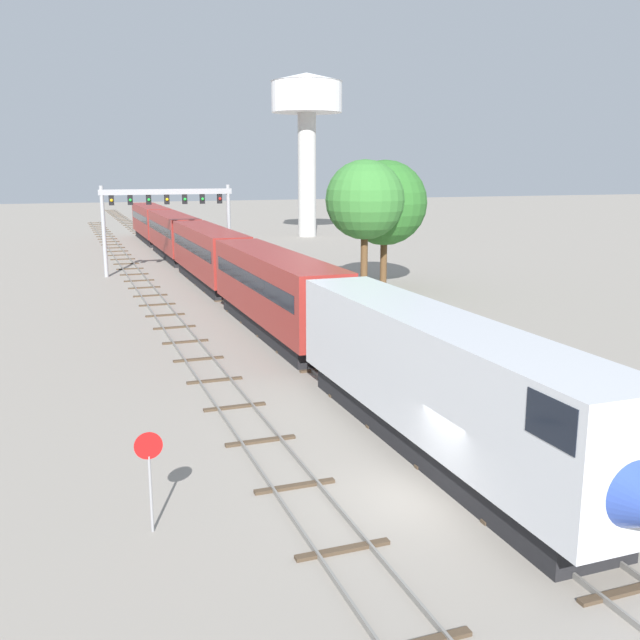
% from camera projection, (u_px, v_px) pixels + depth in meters
% --- Properties ---
extents(ground_plane, '(400.00, 400.00, 0.00)m').
position_uv_depth(ground_plane, '(426.00, 498.00, 21.44)').
color(ground_plane, gray).
extents(track_main, '(2.60, 200.00, 0.16)m').
position_uv_depth(track_main, '(177.00, 259.00, 77.18)').
color(track_main, slate).
rests_on(track_main, ground).
extents(track_near, '(2.60, 160.00, 0.16)m').
position_uv_depth(track_near, '(147.00, 291.00, 56.97)').
color(track_near, slate).
rests_on(track_near, ground).
extents(passenger_train, '(3.04, 97.93, 4.80)m').
position_uv_depth(passenger_train, '(208.00, 253.00, 60.62)').
color(passenger_train, silver).
rests_on(passenger_train, ground).
extents(signal_gantry, '(12.10, 0.49, 8.21)m').
position_uv_depth(signal_gantry, '(167.00, 209.00, 65.56)').
color(signal_gantry, '#999BA0').
rests_on(signal_gantry, ground).
extents(water_tower, '(10.13, 10.13, 22.76)m').
position_uv_depth(water_tower, '(307.00, 108.00, 99.82)').
color(water_tower, beige).
rests_on(water_tower, ground).
extents(stop_sign, '(0.76, 0.08, 2.88)m').
position_uv_depth(stop_sign, '(150.00, 468.00, 19.04)').
color(stop_sign, gray).
rests_on(stop_sign, ground).
extents(trackside_tree_left, '(6.90, 6.90, 10.41)m').
position_uv_depth(trackside_tree_left, '(385.00, 203.00, 57.87)').
color(trackside_tree_left, brown).
rests_on(trackside_tree_left, ground).
extents(trackside_tree_mid, '(6.17, 6.17, 10.42)m').
position_uv_depth(trackside_tree_mid, '(365.00, 200.00, 55.10)').
color(trackside_tree_mid, brown).
rests_on(trackside_tree_mid, ground).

